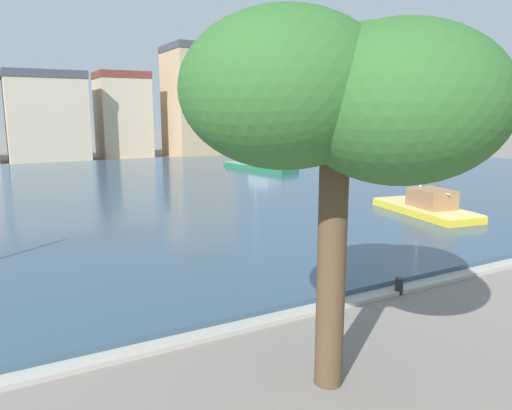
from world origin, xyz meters
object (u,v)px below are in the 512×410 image
(sailboat_yellow, at_px, (420,207))
(shade_tree, at_px, (342,99))
(mooring_bollard, at_px, (399,286))
(sailboat_green, at_px, (256,166))

(sailboat_yellow, relative_size, shade_tree, 1.26)
(sailboat_yellow, height_order, mooring_bollard, sailboat_yellow)
(sailboat_green, height_order, shade_tree, sailboat_green)
(sailboat_yellow, bearing_deg, sailboat_green, 84.87)
(shade_tree, distance_m, mooring_bollard, 7.68)
(sailboat_green, bearing_deg, shade_tree, -116.33)
(sailboat_green, height_order, sailboat_yellow, sailboat_green)
(mooring_bollard, bearing_deg, sailboat_green, 69.21)
(shade_tree, bearing_deg, mooring_bollard, 31.63)
(sailboat_yellow, relative_size, mooring_bollard, 17.81)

